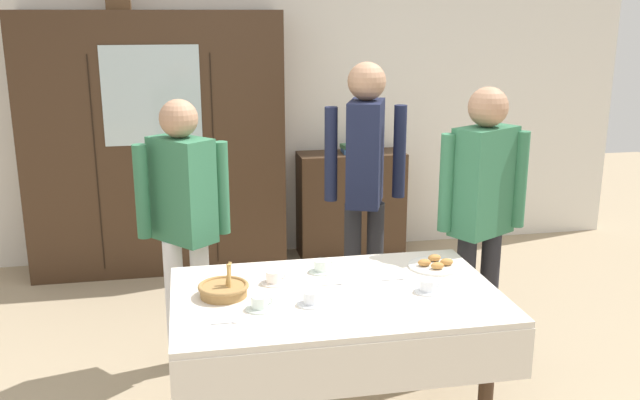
% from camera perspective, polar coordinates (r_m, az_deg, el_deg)
% --- Properties ---
extents(back_wall, '(6.40, 0.10, 2.70)m').
position_cam_1_polar(back_wall, '(5.96, -4.55, 8.38)').
color(back_wall, silver).
rests_on(back_wall, ground).
extents(dining_table, '(1.55, 0.98, 0.75)m').
position_cam_1_polar(dining_table, '(3.38, 1.42, -9.42)').
color(dining_table, '#3D2819').
rests_on(dining_table, ground).
extents(wall_cabinet, '(2.00, 0.46, 2.06)m').
position_cam_1_polar(wall_cabinet, '(5.69, -13.20, 4.42)').
color(wall_cabinet, '#3D2819').
rests_on(wall_cabinet, ground).
extents(bookshelf_low, '(0.90, 0.35, 0.89)m').
position_cam_1_polar(bookshelf_low, '(6.02, 2.52, -0.30)').
color(bookshelf_low, '#3D2819').
rests_on(bookshelf_low, ground).
extents(book_stack, '(0.17, 0.20, 0.07)m').
position_cam_1_polar(book_stack, '(5.91, 2.57, 4.18)').
color(book_stack, '#2D5184').
rests_on(book_stack, bookshelf_low).
extents(tea_cup_far_left, '(0.13, 0.13, 0.06)m').
position_cam_1_polar(tea_cup_far_left, '(3.40, 8.77, -6.96)').
color(tea_cup_far_left, white).
rests_on(tea_cup_far_left, dining_table).
extents(tea_cup_front_edge, '(0.13, 0.13, 0.06)m').
position_cam_1_polar(tea_cup_front_edge, '(3.22, -0.71, -8.07)').
color(tea_cup_front_edge, white).
rests_on(tea_cup_front_edge, dining_table).
extents(tea_cup_near_right, '(0.13, 0.13, 0.06)m').
position_cam_1_polar(tea_cup_near_right, '(3.61, 0.13, -5.47)').
color(tea_cup_near_right, silver).
rests_on(tea_cup_near_right, dining_table).
extents(tea_cup_back_edge, '(0.13, 0.13, 0.06)m').
position_cam_1_polar(tea_cup_back_edge, '(3.19, -4.92, -8.41)').
color(tea_cup_back_edge, silver).
rests_on(tea_cup_back_edge, dining_table).
extents(tea_cup_near_left, '(0.13, 0.13, 0.06)m').
position_cam_1_polar(tea_cup_near_left, '(3.47, -3.78, -6.36)').
color(tea_cup_near_left, white).
rests_on(tea_cup_near_left, dining_table).
extents(bread_basket, '(0.24, 0.24, 0.16)m').
position_cam_1_polar(bread_basket, '(3.34, -7.85, -7.20)').
color(bread_basket, '#9E7542').
rests_on(bread_basket, dining_table).
extents(pastry_plate, '(0.28, 0.28, 0.05)m').
position_cam_1_polar(pastry_plate, '(3.73, 9.36, -5.21)').
color(pastry_plate, white).
rests_on(pastry_plate, dining_table).
extents(spoon_mid_right, '(0.12, 0.02, 0.01)m').
position_cam_1_polar(spoon_mid_right, '(3.45, 1.21, -6.87)').
color(spoon_mid_right, silver).
rests_on(spoon_mid_right, dining_table).
extents(spoon_center, '(0.12, 0.02, 0.01)m').
position_cam_1_polar(spoon_center, '(3.08, -7.42, -9.86)').
color(spoon_center, silver).
rests_on(spoon_center, dining_table).
extents(spoon_near_right, '(0.12, 0.02, 0.01)m').
position_cam_1_polar(spoon_near_right, '(3.53, 6.30, -6.43)').
color(spoon_near_right, silver).
rests_on(spoon_near_right, dining_table).
extents(person_behind_table_left, '(0.52, 0.41, 1.75)m').
position_cam_1_polar(person_behind_table_left, '(4.40, 3.70, 2.36)').
color(person_behind_table_left, '#232328').
rests_on(person_behind_table_left, ground).
extents(person_near_right_end, '(0.52, 0.35, 1.65)m').
position_cam_1_polar(person_near_right_end, '(4.06, 13.07, -0.11)').
color(person_near_right_end, '#232328').
rests_on(person_near_right_end, ground).
extents(person_beside_shelf, '(0.52, 0.40, 1.59)m').
position_cam_1_polar(person_beside_shelf, '(4.02, -11.06, -0.81)').
color(person_beside_shelf, silver).
rests_on(person_beside_shelf, ground).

